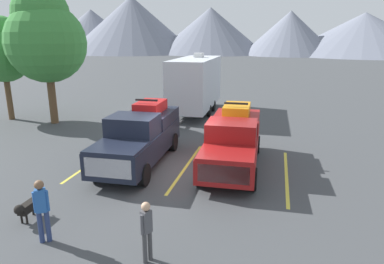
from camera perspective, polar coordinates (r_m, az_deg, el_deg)
ground_plane at (r=13.73m, az=-1.51°, el=-6.50°), size 240.00×240.00×0.00m
pickup_truck_a at (r=14.48m, az=-8.50°, el=-0.58°), size 2.23×5.95×2.55m
pickup_truck_b at (r=14.10m, az=6.81°, el=-1.17°), size 2.24×5.95×2.47m
lot_stripe_a at (r=15.63m, az=-15.25°, el=-4.26°), size 0.12×5.50×0.01m
lot_stripe_b at (r=14.20m, az=-0.96°, el=-5.71°), size 0.12×5.50×0.01m
lot_stripe_c at (r=13.81m, az=15.33°, el=-6.93°), size 0.12×5.50×0.01m
camper_trailer_a at (r=23.60m, az=0.60°, el=8.18°), size 2.49×8.18×4.01m
person_a at (r=8.35m, az=-7.52°, el=-15.43°), size 0.27×0.31×1.54m
person_b at (r=9.71m, az=-23.57°, el=-11.30°), size 0.34×0.30×1.72m
dog at (r=11.16m, az=-25.71°, el=-11.21°), size 0.28×1.00×0.65m
tree_a at (r=22.27m, az=-23.13°, el=14.37°), size 4.56×4.56×7.95m
tree_b at (r=24.52m, az=-28.82°, el=11.76°), size 3.31×3.31×6.36m
mountain_ridge at (r=103.50m, az=9.52°, el=16.21°), size 149.42×43.01×16.62m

